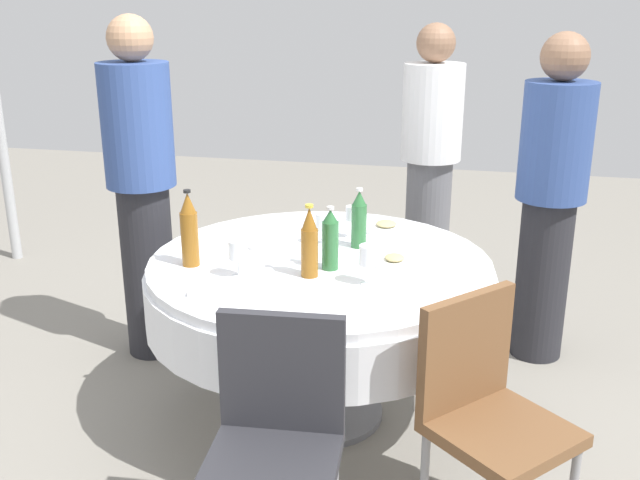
% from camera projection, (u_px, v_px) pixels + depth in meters
% --- Properties ---
extents(ground_plane, '(10.00, 10.00, 0.00)m').
position_uv_depth(ground_plane, '(320.00, 414.00, 3.31)').
color(ground_plane, gray).
extents(dining_table, '(1.46, 1.46, 0.74)m').
position_uv_depth(dining_table, '(320.00, 292.00, 3.11)').
color(dining_table, white).
rests_on(dining_table, ground_plane).
extents(bottle_amber_far, '(0.07, 0.07, 0.32)m').
position_uv_depth(bottle_amber_far, '(189.00, 231.00, 2.96)').
color(bottle_amber_far, '#8C5619').
rests_on(bottle_amber_far, dining_table).
extents(bottle_green_mid, '(0.07, 0.07, 0.27)m').
position_uv_depth(bottle_green_mid, '(359.00, 220.00, 3.18)').
color(bottle_green_mid, '#2D6B38').
rests_on(bottle_green_mid, dining_table).
extents(bottle_green_outer, '(0.07, 0.07, 0.26)m').
position_uv_depth(bottle_green_outer, '(330.00, 240.00, 2.93)').
color(bottle_green_outer, '#2D6B38').
rests_on(bottle_green_outer, dining_table).
extents(bottle_amber_inner, '(0.07, 0.07, 0.29)m').
position_uv_depth(bottle_amber_inner, '(309.00, 243.00, 2.85)').
color(bottle_amber_inner, '#8C5619').
rests_on(bottle_amber_inner, dining_table).
extents(wine_glass_inner, '(0.08, 0.08, 0.15)m').
position_uv_depth(wine_glass_inner, '(238.00, 251.00, 2.85)').
color(wine_glass_inner, white).
rests_on(wine_glass_inner, dining_table).
extents(wine_glass_right, '(0.07, 0.07, 0.16)m').
position_uv_depth(wine_glass_right, '(369.00, 256.00, 2.78)').
color(wine_glass_right, white).
rests_on(wine_glass_right, dining_table).
extents(wine_glass_near, '(0.06, 0.06, 0.15)m').
position_uv_depth(wine_glass_near, '(352.00, 215.00, 3.31)').
color(wine_glass_near, white).
rests_on(wine_glass_near, dining_table).
extents(wine_glass_east, '(0.06, 0.06, 0.14)m').
position_uv_depth(wine_glass_east, '(323.00, 224.00, 3.23)').
color(wine_glass_east, white).
rests_on(wine_glass_east, dining_table).
extents(plate_south, '(0.21, 0.21, 0.02)m').
position_uv_depth(plate_south, '(271.00, 243.00, 3.24)').
color(plate_south, white).
rests_on(plate_south, dining_table).
extents(plate_rear, '(0.20, 0.20, 0.04)m').
position_uv_depth(plate_rear, '(394.00, 261.00, 3.02)').
color(plate_rear, white).
rests_on(plate_rear, dining_table).
extents(plate_front, '(0.24, 0.24, 0.04)m').
position_uv_depth(plate_front, '(386.00, 227.00, 3.46)').
color(plate_front, white).
rests_on(plate_front, dining_table).
extents(knife_mid, '(0.18, 0.06, 0.00)m').
position_uv_depth(knife_mid, '(341.00, 219.00, 3.60)').
color(knife_mid, silver).
rests_on(knife_mid, dining_table).
extents(fork_outer, '(0.18, 0.05, 0.00)m').
position_uv_depth(fork_outer, '(285.00, 290.00, 2.75)').
color(fork_outer, silver).
rests_on(fork_outer, dining_table).
extents(folded_napkin, '(0.18, 0.18, 0.02)m').
position_uv_depth(folded_napkin, '(211.00, 287.00, 2.75)').
color(folded_napkin, white).
rests_on(folded_napkin, dining_table).
extents(person_far, '(0.34, 0.34, 1.63)m').
position_uv_depth(person_far, '(551.00, 195.00, 3.59)').
color(person_far, '#26262B').
rests_on(person_far, ground_plane).
extents(person_mid, '(0.34, 0.34, 1.65)m').
position_uv_depth(person_mid, '(430.00, 165.00, 4.20)').
color(person_mid, slate).
rests_on(person_mid, ground_plane).
extents(person_outer, '(0.34, 0.34, 1.71)m').
position_uv_depth(person_outer, '(142.00, 185.00, 3.61)').
color(person_outer, '#26262B').
rests_on(person_outer, ground_plane).
extents(chair_near, '(0.43, 0.43, 0.87)m').
position_uv_depth(chair_near, '(276.00, 432.00, 2.26)').
color(chair_near, '#2D2D33').
rests_on(chair_near, ground_plane).
extents(chair_east, '(0.57, 0.57, 0.87)m').
position_uv_depth(chair_east, '(485.00, 403.00, 2.41)').
color(chair_east, brown).
rests_on(chair_east, ground_plane).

